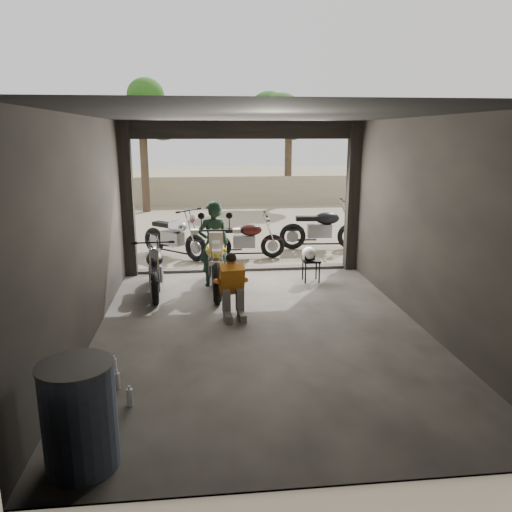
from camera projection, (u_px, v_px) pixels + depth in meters
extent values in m
plane|color=#7A6D56|center=(261.00, 332.00, 7.63)|extent=(80.00, 80.00, 0.00)
cube|color=#2D2B28|center=(261.00, 331.00, 7.63)|extent=(5.00, 7.00, 0.02)
plane|color=black|center=(262.00, 115.00, 6.87)|extent=(7.00, 7.00, 0.00)
cube|color=black|center=(315.00, 312.00, 3.87)|extent=(5.00, 0.02, 3.20)
cube|color=black|center=(85.00, 232.00, 6.99)|extent=(0.02, 7.00, 3.20)
cube|color=black|center=(426.00, 226.00, 7.51)|extent=(0.02, 7.00, 3.20)
cube|color=black|center=(128.00, 201.00, 10.26)|extent=(0.24, 0.24, 3.20)
cube|color=black|center=(352.00, 198.00, 10.76)|extent=(0.24, 0.24, 3.20)
cube|color=black|center=(242.00, 130.00, 10.21)|extent=(5.00, 0.16, 0.36)
cube|color=#2D2B28|center=(243.00, 269.00, 11.00)|extent=(5.00, 0.25, 0.08)
cube|color=gray|center=(222.00, 191.00, 21.00)|extent=(18.00, 0.30, 1.20)
cylinder|color=#382B1E|center=(144.00, 165.00, 18.96)|extent=(0.30, 0.30, 3.58)
ellipsoid|color=#1E4C14|center=(141.00, 103.00, 18.42)|extent=(2.20, 2.20, 3.14)
cylinder|color=#382B1E|center=(288.00, 166.00, 21.06)|extent=(0.30, 0.30, 3.20)
ellipsoid|color=#1E4C14|center=(289.00, 117.00, 20.58)|extent=(2.20, 2.20, 2.80)
imported|color=black|center=(214.00, 244.00, 9.71)|extent=(0.69, 0.53, 1.70)
cube|color=black|center=(311.00, 261.00, 10.06)|extent=(0.34, 0.34, 0.04)
cylinder|color=black|center=(306.00, 274.00, 9.97)|extent=(0.03, 0.03, 0.45)
cylinder|color=black|center=(319.00, 273.00, 10.00)|extent=(0.03, 0.03, 0.45)
cylinder|color=black|center=(303.00, 270.00, 10.24)|extent=(0.03, 0.03, 0.45)
cylinder|color=black|center=(316.00, 269.00, 10.27)|extent=(0.03, 0.03, 0.45)
ellipsoid|color=white|center=(309.00, 253.00, 10.01)|extent=(0.31, 0.32, 0.27)
cylinder|color=#41506D|center=(80.00, 417.00, 4.41)|extent=(0.70, 0.70, 1.01)
cylinder|color=black|center=(378.00, 206.00, 12.41)|extent=(0.08, 0.08, 2.39)
cylinder|color=silver|center=(380.00, 166.00, 12.15)|extent=(0.87, 0.03, 0.87)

